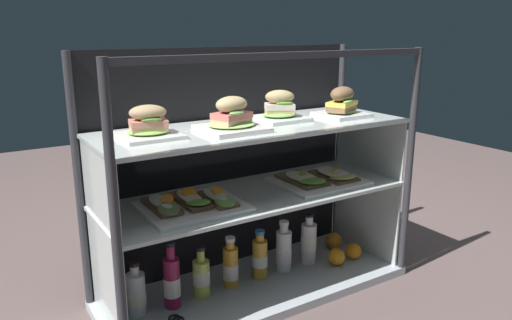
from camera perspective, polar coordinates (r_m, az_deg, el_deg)
name	(u,v)px	position (r m, az deg, el deg)	size (l,w,h in m)	color
ground_plane	(256,293)	(2.02, 0.00, -15.08)	(6.00, 6.00, 0.02)	#614F4D
case_base_deck	(256,287)	(2.00, 0.00, -14.41)	(1.20, 0.45, 0.03)	#B1BABF
case_frame	(237,160)	(1.93, -2.25, 0.00)	(1.20, 0.45, 0.93)	#333338
riser_lower_tier	(256,240)	(1.92, 0.00, -9.29)	(1.15, 0.39, 0.36)	silver
shelf_lower_glass	(256,195)	(1.85, 0.00, -4.02)	(1.16, 0.40, 0.01)	silver
riser_upper_tier	(256,162)	(1.81, 0.00, -0.20)	(1.15, 0.39, 0.24)	silver
shelf_upper_glass	(256,128)	(1.78, 0.00, 3.77)	(1.16, 0.40, 0.01)	silver
plated_roll_sandwich_near_left_corner	(149,125)	(1.62, -12.32, 3.94)	(0.19, 0.19, 0.11)	white
plated_roll_sandwich_center	(232,119)	(1.68, -2.81, 4.79)	(0.21, 0.21, 0.12)	white
plated_roll_sandwich_left_of_center	(280,110)	(1.88, 2.75, 5.82)	(0.19, 0.19, 0.12)	white
plated_roll_sandwich_mid_left	(342,104)	(1.99, 9.90, 6.35)	(0.18, 0.18, 0.12)	white
open_sandwich_tray_far_left	(191,204)	(1.69, -7.49, -5.03)	(0.34, 0.28, 0.07)	white
open_sandwich_tray_left_of_center	(319,179)	(1.97, 7.30, -2.16)	(0.34, 0.28, 0.06)	white
juice_bottle_front_right_end	(136,294)	(1.82, -13.69, -14.77)	(0.07, 0.07, 0.19)	white
juice_bottle_front_left_end	(172,282)	(1.83, -9.70, -13.68)	(0.06, 0.06, 0.25)	#8F1A48
juice_bottle_tucked_behind	(201,277)	(1.88, -6.34, -13.25)	(0.06, 0.06, 0.20)	#C1D955
juice_bottle_back_left	(231,266)	(1.94, -2.96, -12.19)	(0.06, 0.06, 0.20)	gold
juice_bottle_back_right	(260,258)	(2.00, 0.45, -11.24)	(0.06, 0.06, 0.20)	gold
juice_bottle_back_center	(284,251)	(2.06, 3.21, -10.41)	(0.06, 0.06, 0.21)	silver
juice_bottle_front_fourth	(309,242)	(2.12, 6.10, -9.41)	(0.07, 0.07, 0.22)	silver
orange_fruit_beside_bottles	(337,257)	(2.14, 9.30, -10.98)	(0.07, 0.07, 0.07)	orange
orange_fruit_near_left_post	(353,251)	(2.21, 11.19, -10.26)	(0.07, 0.07, 0.07)	orange
orange_fruit_rolled_forward	(334,240)	(2.29, 9.01, -9.17)	(0.07, 0.07, 0.07)	orange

